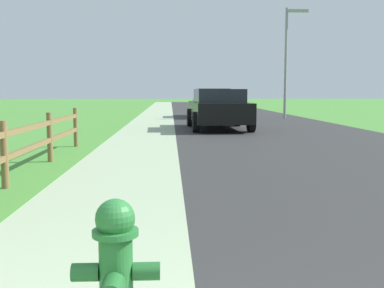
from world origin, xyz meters
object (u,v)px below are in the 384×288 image
object	(u,v)px
parked_car_silver	(213,103)
street_lamp	(288,52)
fire_hydrant	(116,265)
parked_suv_black	(218,108)

from	to	relation	value
parked_car_silver	street_lamp	size ratio (longest dim) A/B	0.80
fire_hydrant	street_lamp	size ratio (longest dim) A/B	0.14
parked_car_silver	parked_suv_black	bearing A→B (deg)	-93.62
fire_hydrant	parked_car_silver	world-z (taller)	parked_car_silver
parked_suv_black	street_lamp	bearing A→B (deg)	58.18
fire_hydrant	parked_suv_black	bearing A→B (deg)	81.88
parked_suv_black	parked_car_silver	bearing A→B (deg)	86.38
fire_hydrant	parked_car_silver	size ratio (longest dim) A/B	0.18
parked_suv_black	street_lamp	xyz separation A→B (m)	(4.32, 6.96, 2.64)
fire_hydrant	parked_suv_black	world-z (taller)	parked_suv_black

